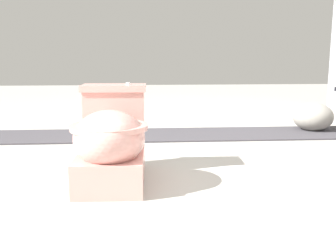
% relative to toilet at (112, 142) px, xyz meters
% --- Properties ---
extents(ground_plane, '(14.00, 14.00, 0.00)m').
position_rel_toilet_xyz_m(ground_plane, '(0.06, 0.10, -0.22)').
color(ground_plane, '#A8A59E').
extents(gravel_strip, '(0.56, 8.00, 0.01)m').
position_rel_toilet_xyz_m(gravel_strip, '(-1.21, 0.60, -0.21)').
color(gravel_strip, '#423F44').
rests_on(gravel_strip, ground).
extents(toilet, '(0.64, 0.40, 0.52)m').
position_rel_toilet_xyz_m(toilet, '(0.00, 0.00, 0.00)').
color(toilet, '#E09E93').
rests_on(toilet, ground).
extents(boulder_near, '(0.42, 0.43, 0.25)m').
position_rel_toilet_xyz_m(boulder_near, '(-1.33, 1.70, -0.09)').
color(boulder_near, gray).
rests_on(boulder_near, ground).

